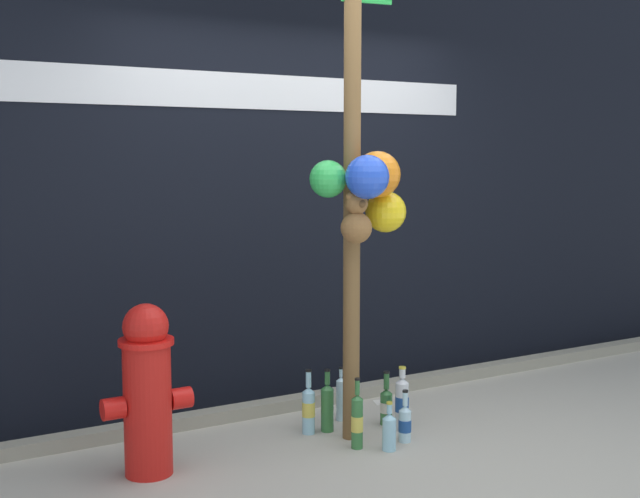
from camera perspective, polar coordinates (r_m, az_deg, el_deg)
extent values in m
plane|color=#ADA899|center=(4.53, 6.89, -14.65)|extent=(14.00, 14.00, 0.00)
cube|color=black|center=(5.51, -2.44, 8.62)|extent=(10.00, 0.20, 3.67)
cube|color=silver|center=(5.08, -10.89, 11.05)|extent=(4.50, 0.01, 0.22)
cube|color=gray|center=(5.43, -0.57, -10.51)|extent=(8.00, 0.12, 0.08)
cylinder|color=brown|center=(4.59, 2.25, 4.05)|extent=(0.10, 0.10, 2.87)
sphere|color=blue|center=(4.39, 3.33, 5.06)|extent=(0.24, 0.24, 0.24)
sphere|color=yellow|center=(4.65, 4.62, 2.62)|extent=(0.24, 0.24, 0.24)
sphere|color=green|center=(4.47, 0.57, 4.93)|extent=(0.21, 0.21, 0.21)
sphere|color=orange|center=(4.53, 4.04, 5.23)|extent=(0.26, 0.26, 0.26)
sphere|color=brown|center=(4.47, 2.56, 1.50)|extent=(0.17, 0.17, 0.17)
sphere|color=brown|center=(4.46, 2.57, 3.21)|extent=(0.13, 0.13, 0.13)
sphere|color=brown|center=(4.43, 2.13, 3.68)|extent=(0.05, 0.05, 0.05)
sphere|color=brown|center=(4.48, 3.01, 3.71)|extent=(0.05, 0.05, 0.05)
sphere|color=brown|center=(4.41, 2.94, 3.18)|extent=(0.04, 0.04, 0.04)
cylinder|color=red|center=(4.33, -11.98, -10.96)|extent=(0.25, 0.25, 0.68)
cylinder|color=red|center=(4.24, -12.10, -6.37)|extent=(0.28, 0.28, 0.03)
sphere|color=red|center=(4.22, -12.12, -5.32)|extent=(0.23, 0.23, 0.23)
cylinder|color=red|center=(4.28, -14.30, -10.78)|extent=(0.11, 0.11, 0.11)
cylinder|color=red|center=(4.38, -9.74, -10.26)|extent=(0.11, 0.11, 0.11)
cylinder|color=#B2DBEA|center=(4.80, 5.97, -12.24)|extent=(0.07, 0.07, 0.18)
cone|color=#B2DBEA|center=(4.76, 5.98, -11.04)|extent=(0.07, 0.07, 0.03)
cylinder|color=#B2DBEA|center=(4.75, 5.99, -10.41)|extent=(0.03, 0.03, 0.08)
cylinder|color=#1E478C|center=(4.80, 5.97, -12.21)|extent=(0.07, 0.07, 0.07)
cylinder|color=black|center=(4.74, 6.00, -9.88)|extent=(0.03, 0.03, 0.01)
cylinder|color=#337038|center=(4.93, 0.51, -11.23)|extent=(0.08, 0.08, 0.26)
cone|color=#337038|center=(4.89, 0.52, -9.63)|extent=(0.08, 0.08, 0.03)
cylinder|color=#337038|center=(4.88, 0.52, -9.01)|extent=(0.03, 0.03, 0.08)
cylinder|color=black|center=(4.86, 0.52, -8.49)|extent=(0.04, 0.04, 0.01)
cylinder|color=#337038|center=(5.07, 4.66, -11.12)|extent=(0.07, 0.07, 0.19)
cone|color=#337038|center=(5.04, 4.67, -9.92)|extent=(0.07, 0.07, 0.03)
cylinder|color=#337038|center=(5.02, 4.68, -9.22)|extent=(0.03, 0.03, 0.10)
cylinder|color=silver|center=(5.07, 4.66, -10.99)|extent=(0.08, 0.08, 0.06)
cylinder|color=black|center=(5.01, 4.69, -8.61)|extent=(0.04, 0.04, 0.01)
cylinder|color=#B2DBEA|center=(5.13, 1.46, -10.57)|extent=(0.06, 0.06, 0.25)
cone|color=#B2DBEA|center=(5.09, 1.47, -9.09)|extent=(0.06, 0.06, 0.02)
cylinder|color=#B2DBEA|center=(5.08, 1.47, -8.69)|extent=(0.02, 0.02, 0.05)
cylinder|color=black|center=(5.07, 1.47, -8.34)|extent=(0.02, 0.02, 0.01)
cylinder|color=#337038|center=(4.66, 2.62, -12.13)|extent=(0.07, 0.07, 0.28)
cone|color=#337038|center=(4.61, 2.63, -10.32)|extent=(0.07, 0.07, 0.03)
cylinder|color=#337038|center=(4.60, 2.63, -9.67)|extent=(0.03, 0.03, 0.08)
cylinder|color=#D8C64C|center=(4.66, 2.62, -12.13)|extent=(0.07, 0.07, 0.09)
cylinder|color=black|center=(4.59, 2.63, -9.09)|extent=(0.03, 0.03, 0.01)
cylinder|color=#93CCE0|center=(4.89, -0.81, -11.41)|extent=(0.07, 0.07, 0.25)
cone|color=#93CCE0|center=(4.85, -0.81, -9.83)|extent=(0.07, 0.07, 0.03)
cylinder|color=#93CCE0|center=(4.83, -0.81, -9.13)|extent=(0.03, 0.03, 0.09)
cylinder|color=#D8C64C|center=(4.89, -0.81, -11.15)|extent=(0.08, 0.08, 0.09)
cylinder|color=black|center=(4.82, -0.81, -8.51)|extent=(0.04, 0.04, 0.01)
cylinder|color=#93CCE0|center=(4.66, 4.87, -12.83)|extent=(0.08, 0.08, 0.18)
cone|color=#93CCE0|center=(4.62, 4.88, -11.59)|extent=(0.08, 0.08, 0.03)
cylinder|color=#93CCE0|center=(4.61, 4.89, -11.09)|extent=(0.03, 0.03, 0.05)
cylinder|color=gold|center=(4.60, 4.89, -10.70)|extent=(0.03, 0.03, 0.01)
cylinder|color=silver|center=(4.96, 5.76, -10.94)|extent=(0.08, 0.08, 0.29)
cone|color=silver|center=(4.91, 5.78, -9.14)|extent=(0.08, 0.08, 0.03)
cylinder|color=silver|center=(4.90, 5.79, -8.65)|extent=(0.04, 0.04, 0.05)
cylinder|color=#1E478C|center=(4.96, 5.76, -10.75)|extent=(0.08, 0.08, 0.09)
cylinder|color=gold|center=(4.89, 5.79, -8.28)|extent=(0.04, 0.04, 0.01)
cube|color=silver|center=(5.52, 4.33, -10.64)|extent=(0.13, 0.13, 0.01)
cube|color=silver|center=(5.26, -5.80, -11.53)|extent=(0.14, 0.17, 0.01)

